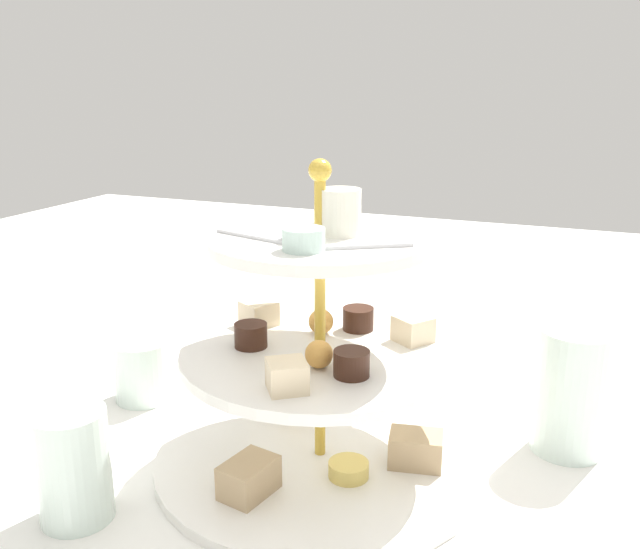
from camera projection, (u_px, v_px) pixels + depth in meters
ground_plane at (320, 462)px, 0.66m from camera, size 2.40×2.40×0.00m
tiered_serving_stand at (321, 378)px, 0.63m from camera, size 0.31×0.31×0.29m
water_glass_tall_right at (571, 391)px, 0.66m from camera, size 0.07×0.07×0.12m
water_glass_short_left at (143, 370)px, 0.78m from camera, size 0.06×0.06×0.07m
teacup_with_saucer at (236, 347)px, 0.87m from camera, size 0.09×0.09×0.05m
butter_knife_right at (400, 351)px, 0.92m from camera, size 0.17×0.04×0.00m
water_glass_mid_back at (73, 466)px, 0.56m from camera, size 0.06×0.06×0.10m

